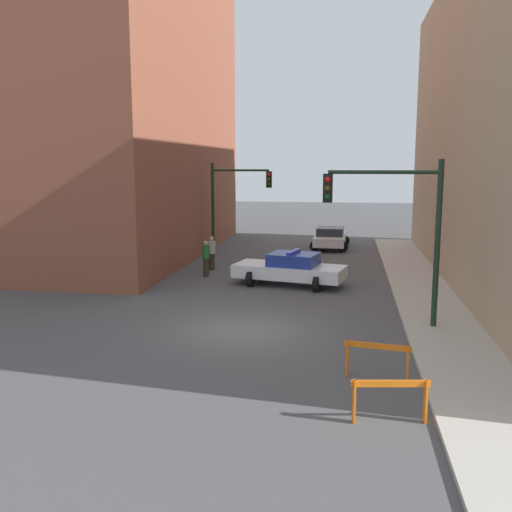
{
  "coord_description": "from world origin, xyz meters",
  "views": [
    {
      "loc": [
        3.13,
        -17.08,
        5.2
      ],
      "look_at": [
        -0.92,
        8.08,
        1.03
      ],
      "focal_mm": 40.0,
      "sensor_mm": 36.0,
      "label": 1
    }
  ],
  "objects_px": {
    "traffic_light_far": "(232,196)",
    "barrier_front": "(390,394)",
    "traffic_light_near": "(400,218)",
    "police_car": "(290,269)",
    "barrier_mid": "(377,355)",
    "parked_car_near": "(330,237)",
    "pedestrian_crossing": "(206,258)",
    "pedestrian_corner": "(212,253)"
  },
  "relations": [
    {
      "from": "traffic_light_near",
      "to": "barrier_mid",
      "type": "distance_m",
      "value": 5.48
    },
    {
      "from": "barrier_mid",
      "to": "parked_car_near",
      "type": "bearing_deg",
      "value": 94.8
    },
    {
      "from": "police_car",
      "to": "parked_car_near",
      "type": "distance_m",
      "value": 11.19
    },
    {
      "from": "barrier_front",
      "to": "barrier_mid",
      "type": "bearing_deg",
      "value": 93.45
    },
    {
      "from": "pedestrian_crossing",
      "to": "barrier_mid",
      "type": "bearing_deg",
      "value": -105.57
    },
    {
      "from": "pedestrian_corner",
      "to": "barrier_mid",
      "type": "distance_m",
      "value": 15.21
    },
    {
      "from": "pedestrian_corner",
      "to": "barrier_mid",
      "type": "relative_size",
      "value": 1.04
    },
    {
      "from": "traffic_light_near",
      "to": "barrier_front",
      "type": "bearing_deg",
      "value": -95.39
    },
    {
      "from": "traffic_light_near",
      "to": "traffic_light_far",
      "type": "relative_size",
      "value": 1.0
    },
    {
      "from": "traffic_light_far",
      "to": "barrier_front",
      "type": "bearing_deg",
      "value": -69.99
    },
    {
      "from": "traffic_light_far",
      "to": "pedestrian_crossing",
      "type": "xyz_separation_m",
      "value": [
        0.02,
        -6.14,
        -2.54
      ]
    },
    {
      "from": "traffic_light_far",
      "to": "pedestrian_corner",
      "type": "bearing_deg",
      "value": -91.1
    },
    {
      "from": "parked_car_near",
      "to": "barrier_front",
      "type": "xyz_separation_m",
      "value": [
        1.95,
        -23.89,
        -0.06
      ]
    },
    {
      "from": "parked_car_near",
      "to": "pedestrian_crossing",
      "type": "relative_size",
      "value": 2.62
    },
    {
      "from": "traffic_light_near",
      "to": "parked_car_near",
      "type": "bearing_deg",
      "value": 98.74
    },
    {
      "from": "traffic_light_near",
      "to": "pedestrian_crossing",
      "type": "bearing_deg",
      "value": 138.13
    },
    {
      "from": "traffic_light_near",
      "to": "barrier_mid",
      "type": "relative_size",
      "value": 3.27
    },
    {
      "from": "traffic_light_near",
      "to": "police_car",
      "type": "relative_size",
      "value": 1.04
    },
    {
      "from": "traffic_light_far",
      "to": "police_car",
      "type": "relative_size",
      "value": 1.04
    },
    {
      "from": "police_car",
      "to": "pedestrian_corner",
      "type": "height_order",
      "value": "pedestrian_corner"
    },
    {
      "from": "traffic_light_near",
      "to": "barrier_front",
      "type": "height_order",
      "value": "traffic_light_near"
    },
    {
      "from": "barrier_mid",
      "to": "traffic_light_far",
      "type": "bearing_deg",
      "value": 112.02
    },
    {
      "from": "traffic_light_near",
      "to": "traffic_light_far",
      "type": "distance_m",
      "value": 15.56
    },
    {
      "from": "traffic_light_near",
      "to": "pedestrian_crossing",
      "type": "distance_m",
      "value": 11.09
    },
    {
      "from": "barrier_front",
      "to": "barrier_mid",
      "type": "height_order",
      "value": "same"
    },
    {
      "from": "police_car",
      "to": "pedestrian_crossing",
      "type": "xyz_separation_m",
      "value": [
        -4.05,
        1.33,
        0.14
      ]
    },
    {
      "from": "traffic_light_near",
      "to": "parked_car_near",
      "type": "height_order",
      "value": "traffic_light_near"
    },
    {
      "from": "traffic_light_near",
      "to": "pedestrian_crossing",
      "type": "height_order",
      "value": "traffic_light_near"
    },
    {
      "from": "traffic_light_near",
      "to": "traffic_light_far",
      "type": "height_order",
      "value": "traffic_light_near"
    },
    {
      "from": "parked_car_near",
      "to": "pedestrian_crossing",
      "type": "height_order",
      "value": "pedestrian_crossing"
    },
    {
      "from": "barrier_mid",
      "to": "traffic_light_near",
      "type": "bearing_deg",
      "value": 80.09
    },
    {
      "from": "pedestrian_corner",
      "to": "barrier_front",
      "type": "distance_m",
      "value": 17.39
    },
    {
      "from": "pedestrian_crossing",
      "to": "pedestrian_corner",
      "type": "distance_m",
      "value": 1.59
    },
    {
      "from": "barrier_front",
      "to": "parked_car_near",
      "type": "bearing_deg",
      "value": 94.67
    },
    {
      "from": "traffic_light_far",
      "to": "barrier_front",
      "type": "height_order",
      "value": "traffic_light_far"
    },
    {
      "from": "barrier_mid",
      "to": "police_car",
      "type": "bearing_deg",
      "value": 106.9
    },
    {
      "from": "barrier_mid",
      "to": "pedestrian_crossing",
      "type": "bearing_deg",
      "value": 121.55
    },
    {
      "from": "barrier_front",
      "to": "barrier_mid",
      "type": "xyz_separation_m",
      "value": [
        -0.14,
        2.37,
        0.0
      ]
    },
    {
      "from": "police_car",
      "to": "pedestrian_corner",
      "type": "relative_size",
      "value": 3.0
    },
    {
      "from": "pedestrian_corner",
      "to": "barrier_front",
      "type": "height_order",
      "value": "pedestrian_corner"
    },
    {
      "from": "police_car",
      "to": "barrier_front",
      "type": "bearing_deg",
      "value": -153.33
    },
    {
      "from": "pedestrian_crossing",
      "to": "pedestrian_corner",
      "type": "relative_size",
      "value": 1.0
    }
  ]
}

